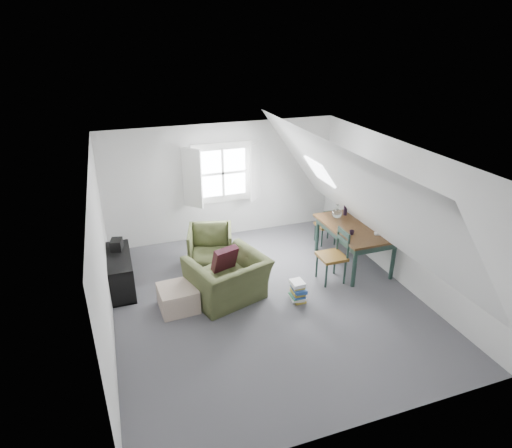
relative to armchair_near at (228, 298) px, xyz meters
name	(u,v)px	position (x,y,z in m)	size (l,w,h in m)	color
floor	(266,300)	(0.61, -0.26, 0.00)	(5.50, 5.50, 0.00)	#4C4B51
ceiling	(268,158)	(0.61, -0.26, 2.50)	(5.50, 5.50, 0.00)	white
wall_back	(223,182)	(0.61, 2.49, 1.25)	(5.00, 5.00, 0.00)	silver
wall_front	(360,343)	(0.61, -3.01, 1.25)	(5.00, 5.00, 0.00)	silver
wall_left	(102,259)	(-1.89, -0.26, 1.25)	(5.50, 5.50, 0.00)	silver
wall_right	(400,214)	(3.11, -0.26, 1.25)	(5.50, 5.50, 0.00)	silver
slope_left	(166,217)	(-0.94, -0.26, 1.78)	(5.50, 5.50, 0.00)	white
slope_right	(356,192)	(2.16, -0.26, 1.78)	(5.50, 5.50, 0.00)	white
dormer_window	(223,174)	(0.61, 2.42, 1.45)	(1.71, 0.35, 1.30)	white
skylight	(320,172)	(2.16, 1.04, 1.75)	(0.55, 0.75, 0.04)	white
armchair_near	(228,298)	(0.00, 0.00, 0.00)	(1.20, 1.05, 0.78)	#3E4426
armchair_far	(211,264)	(0.01, 1.26, 0.00)	(0.82, 0.85, 0.77)	#3E4426
throw_pillow	(225,259)	(0.00, 0.15, 0.70)	(0.43, 0.12, 0.43)	#370F1A
ottoman	(178,298)	(-0.85, 0.00, 0.20)	(0.60, 0.60, 0.40)	tan
dining_table	(354,231)	(2.62, 0.37, 0.71)	(0.98, 1.63, 0.81)	#352110
demijohn	(337,213)	(2.47, 0.82, 0.93)	(0.20, 0.20, 0.28)	silver
vase_twigs	(345,209)	(2.72, 0.92, 0.95)	(0.08, 0.08, 0.59)	black
cup	(352,235)	(2.37, 0.07, 0.81)	(0.09, 0.09, 0.08)	black
paper_box	(378,234)	(2.82, -0.08, 0.83)	(0.11, 0.07, 0.04)	white
dining_chair_far	(326,225)	(2.55, 1.34, 0.43)	(0.39, 0.39, 0.82)	brown
dining_chair_near	(334,255)	(1.97, -0.04, 0.51)	(0.46, 0.46, 0.98)	brown
media_shelf	(121,274)	(-1.70, 0.93, 0.29)	(0.41, 1.24, 0.64)	black
electronics_box	(117,245)	(-1.70, 1.22, 0.73)	(0.19, 0.26, 0.21)	black
magazine_stack	(298,291)	(1.10, -0.44, 0.18)	(0.27, 0.33, 0.37)	#B29933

